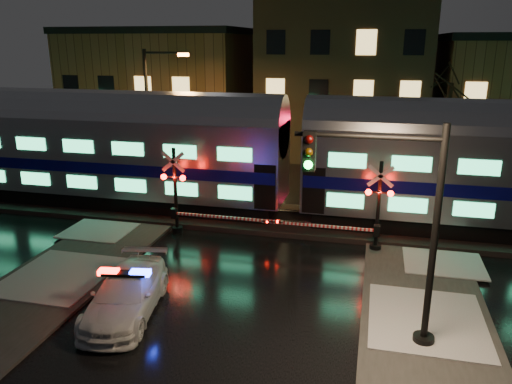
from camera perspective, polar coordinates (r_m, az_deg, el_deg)
ground at (r=20.03m, az=-0.86°, el=-8.12°), size 120.00×120.00×0.00m
ballast at (r=24.49m, az=2.05°, el=-3.06°), size 90.00×4.20×0.24m
sidewalk_left at (r=18.07m, az=-27.09°, el=-12.85°), size 4.00×20.00×0.12m
sidewalk_right at (r=14.43m, az=19.88°, el=-19.84°), size 4.00×20.00×0.12m
building_left at (r=43.48m, az=-10.52°, el=11.33°), size 14.00×10.00×9.00m
building_mid at (r=40.26m, az=10.14°, el=12.72°), size 12.00×11.00×11.50m
train at (r=23.41m, az=4.48°, el=4.29°), size 51.00×3.12×5.92m
police_car at (r=16.83m, az=-14.61°, el=-11.20°), size 2.66×4.97×1.53m
crossing_signal_right at (r=21.03m, az=12.76°, el=-2.62°), size 5.47×0.64×3.87m
crossing_signal_left at (r=22.55m, az=-8.40°, el=-0.91°), size 5.63×0.65×3.99m
traffic_light at (r=14.22m, az=15.72°, el=-4.44°), size 4.19×0.73×6.47m
streetlight at (r=29.64m, az=-11.77°, el=9.10°), size 2.69×0.28×8.06m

